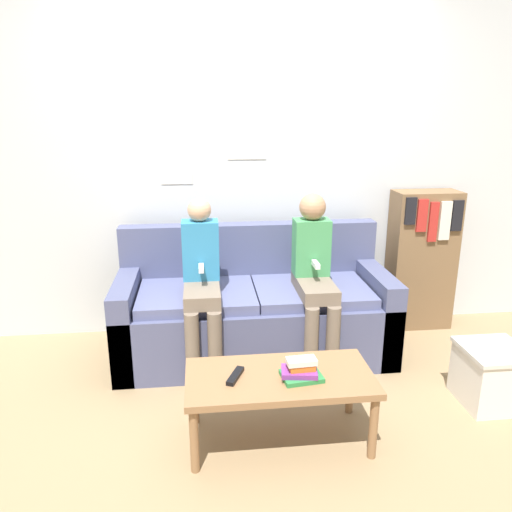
{
  "coord_description": "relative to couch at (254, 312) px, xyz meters",
  "views": [
    {
      "loc": [
        -0.36,
        -2.76,
        1.71
      ],
      "look_at": [
        0.0,
        0.37,
        0.76
      ],
      "focal_mm": 35.0,
      "sensor_mm": 36.0,
      "label": 1
    }
  ],
  "objects": [
    {
      "name": "bookshelf",
      "position": [
        1.36,
        0.31,
        0.25
      ],
      "size": [
        0.5,
        0.27,
        1.1
      ],
      "color": "brown",
      "rests_on": "ground_plane"
    },
    {
      "name": "person_left",
      "position": [
        -0.36,
        -0.19,
        0.33
      ],
      "size": [
        0.24,
        0.54,
        1.14
      ],
      "color": "#756656",
      "rests_on": "ground_plane"
    },
    {
      "name": "coffee_table",
      "position": [
        0.02,
        -1.02,
        0.04
      ],
      "size": [
        0.97,
        0.48,
        0.38
      ],
      "color": "#8E6642",
      "rests_on": "ground_plane"
    },
    {
      "name": "book_stack",
      "position": [
        0.12,
        -1.06,
        0.13
      ],
      "size": [
        0.22,
        0.18,
        0.11
      ],
      "color": "#2D8442",
      "rests_on": "coffee_table"
    },
    {
      "name": "person_right",
      "position": [
        0.39,
        -0.19,
        0.35
      ],
      "size": [
        0.24,
        0.54,
        1.16
      ],
      "color": "#756656",
      "rests_on": "ground_plane"
    },
    {
      "name": "storage_box",
      "position": [
        1.33,
        -0.82,
        -0.12
      ],
      "size": [
        0.36,
        0.38,
        0.36
      ],
      "color": "silver",
      "rests_on": "ground_plane"
    },
    {
      "name": "tv_remote",
      "position": [
        -0.21,
        -1.02,
        0.09
      ],
      "size": [
        0.11,
        0.17,
        0.02
      ],
      "rotation": [
        0.0,
        0.0,
        -0.42
      ],
      "color": "black",
      "rests_on": "coffee_table"
    },
    {
      "name": "ground_plane",
      "position": [
        0.0,
        -0.51,
        -0.3
      ],
      "size": [
        10.0,
        10.0,
        0.0
      ],
      "primitive_type": "plane",
      "color": "#937A56"
    },
    {
      "name": "wall_back",
      "position": [
        -0.0,
        0.49,
        1.0
      ],
      "size": [
        8.0,
        0.06,
        2.6
      ],
      "color": "silver",
      "rests_on": "ground_plane"
    },
    {
      "name": "couch",
      "position": [
        0.0,
        0.0,
        0.0
      ],
      "size": [
        1.89,
        0.78,
        0.89
      ],
      "color": "#4C5175",
      "rests_on": "ground_plane"
    }
  ]
}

